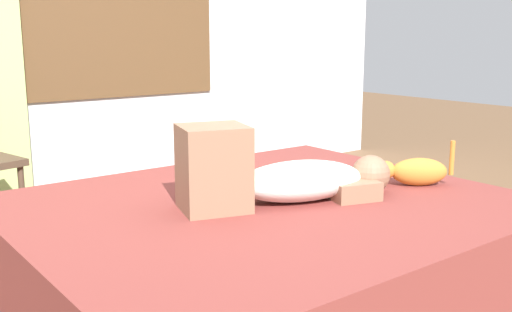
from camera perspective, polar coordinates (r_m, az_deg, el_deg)
The scene contains 3 objects.
bed at distance 2.60m, azimuth 0.96°, elevation -9.69°, with size 2.08×1.77×0.50m.
person_lying at distance 2.48m, azimuth 2.22°, elevation -1.92°, with size 0.93×0.49×0.34m.
cat at distance 2.86m, azimuth 14.93°, elevation -1.42°, with size 0.31×0.25×0.21m.
Camera 1 is at (-1.42, -1.87, 1.19)m, focal length 41.97 mm.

